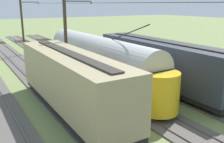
% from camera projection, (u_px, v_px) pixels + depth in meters
% --- Properties ---
extents(ground_plane, '(220.00, 220.00, 0.00)m').
position_uv_depth(ground_plane, '(76.00, 89.00, 21.53)').
color(ground_plane, olive).
extents(track_streetcar_siding, '(2.80, 80.00, 0.18)m').
position_uv_depth(track_streetcar_siding, '(135.00, 76.00, 24.98)').
color(track_streetcar_siding, '#56514C').
rests_on(track_streetcar_siding, ground).
extents(track_adjacent_siding, '(2.80, 80.00, 0.18)m').
position_uv_depth(track_adjacent_siding, '(97.00, 83.00, 22.84)').
color(track_adjacent_siding, '#56514C').
rests_on(track_adjacent_siding, ground).
extents(track_third_siding, '(2.80, 80.00, 0.18)m').
position_uv_depth(track_third_siding, '(51.00, 91.00, 20.70)').
color(track_third_siding, '#56514C').
rests_on(track_third_siding, ground).
extents(vintage_streetcar, '(2.65, 18.45, 5.61)m').
position_uv_depth(vintage_streetcar, '(98.00, 60.00, 22.06)').
color(vintage_streetcar, gold).
rests_on(vintage_streetcar, ground).
extents(coach_adjacent, '(2.96, 12.79, 3.85)m').
position_uv_depth(coach_adjacent, '(71.00, 80.00, 16.46)').
color(coach_adjacent, tan).
rests_on(coach_adjacent, ground).
extents(boxcar_far_siding, '(2.96, 14.50, 3.85)m').
position_uv_depth(boxcar_far_siding, '(159.00, 62.00, 21.64)').
color(boxcar_far_siding, '#2D333D').
rests_on(boxcar_far_siding, ground).
extents(catenary_pole_foreground, '(2.68, 0.28, 7.60)m').
position_uv_depth(catenary_pole_foreground, '(23.00, 27.00, 34.67)').
color(catenary_pole_foreground, '#423323').
rests_on(catenary_pole_foreground, ground).
extents(catenary_pole_mid_near, '(2.68, 0.28, 7.60)m').
position_uv_depth(catenary_pole_mid_near, '(67.00, 41.00, 21.30)').
color(catenary_pole_mid_near, '#423323').
rests_on(catenary_pole_mid_near, ground).
extents(overhead_wire_run, '(2.47, 36.38, 0.18)m').
position_uv_depth(overhead_wire_run, '(87.00, 3.00, 22.22)').
color(overhead_wire_run, black).
rests_on(overhead_wire_run, ground).
extents(switch_stand, '(0.50, 0.30, 1.24)m').
position_uv_depth(switch_stand, '(117.00, 57.00, 30.62)').
color(switch_stand, black).
rests_on(switch_stand, ground).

